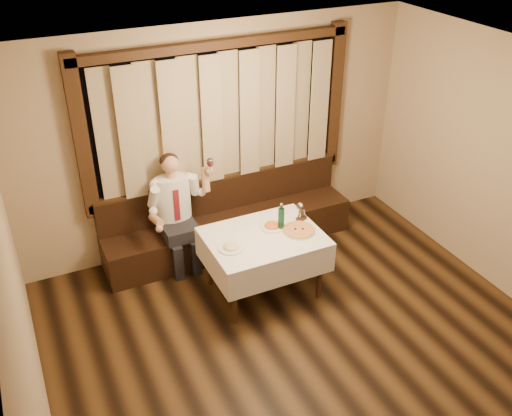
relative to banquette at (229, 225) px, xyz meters
name	(u,v)px	position (x,y,z in m)	size (l,w,h in m)	color
room	(298,208)	(0.00, -1.75, 1.19)	(5.01, 6.01, 2.81)	black
banquette	(229,225)	(0.00, 0.00, 0.00)	(3.20, 0.61, 0.94)	black
dining_table	(264,243)	(0.00, -1.02, 0.34)	(1.27, 0.97, 0.76)	black
pizza	(299,230)	(0.39, -1.11, 0.46)	(0.38, 0.38, 0.04)	white
pasta_red	(272,224)	(0.16, -0.91, 0.49)	(0.29, 0.29, 0.10)	white
pasta_cream	(231,245)	(-0.42, -1.10, 0.48)	(0.28, 0.28, 0.09)	white
green_bottle	(281,218)	(0.23, -0.98, 0.58)	(0.07, 0.07, 0.32)	#0E4326
table_wine_glass	(299,207)	(0.53, -0.87, 0.60)	(0.08, 0.08, 0.21)	white
cruet_caddy	(301,217)	(0.53, -0.92, 0.49)	(0.14, 0.10, 0.13)	black
seated_man	(176,204)	(-0.69, -0.09, 0.52)	(0.80, 0.60, 1.44)	black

